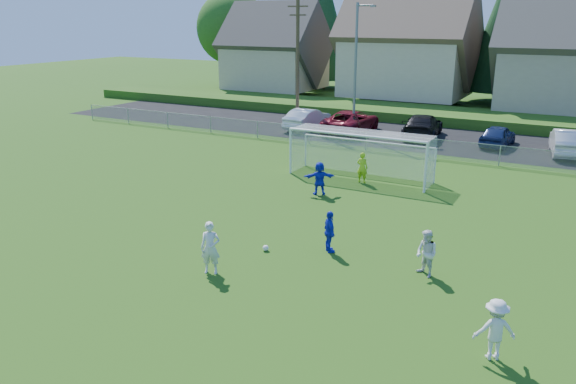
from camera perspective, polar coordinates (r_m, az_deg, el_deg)
name	(u,v)px	position (r m, az deg, el deg)	size (l,w,h in m)	color
ground	(155,312)	(16.87, -13.36, -11.75)	(160.00, 160.00, 0.00)	#193D0C
asphalt_lot	(421,138)	(40.40, 13.37, 5.38)	(60.00, 60.00, 0.00)	black
grass_embankment	(447,116)	(47.50, 15.87, 7.42)	(70.00, 6.00, 0.80)	#1E420F
soccer_ball	(266,248)	(20.33, -2.28, -5.71)	(0.22, 0.22, 0.22)	white
player_white_a	(210,248)	(18.52, -7.89, -5.65)	(0.65, 0.42, 1.77)	silver
player_white_b	(427,254)	(18.72, 13.89, -6.10)	(0.76, 0.59, 1.56)	silver
player_white_c	(495,330)	(14.94, 20.30, -12.97)	(1.03, 0.59, 1.59)	silver
player_blue_a	(330,232)	(20.05, 4.25, -4.06)	(0.90, 0.37, 1.53)	#1423BD
player_blue_b	(320,178)	(26.52, 3.22, 1.41)	(1.47, 0.47, 1.59)	#1423BD
goalkeeper	(362,168)	(28.63, 7.55, 2.47)	(0.58, 0.38, 1.58)	#9CD018
car_b	(307,119)	(42.36, 1.99, 7.44)	(1.65, 4.72, 1.56)	white
car_c	(351,122)	(41.24, 6.40, 7.13)	(2.72, 5.90, 1.64)	maroon
car_d	(423,126)	(40.43, 13.51, 6.54)	(2.28, 5.60, 1.62)	black
car_e	(498,136)	(39.11, 20.53, 5.39)	(1.64, 4.07, 1.39)	navy
car_f	(567,142)	(38.18, 26.50, 4.56)	(1.70, 4.88, 1.61)	silver
soccer_goal	(362,147)	(29.39, 7.53, 4.54)	(7.42, 1.90, 2.50)	white
chainlink_fence	(397,144)	(35.10, 11.01, 4.80)	(52.06, 0.06, 1.20)	gray
streetlight	(356,66)	(39.69, 6.94, 12.57)	(1.38, 0.18, 9.00)	slate
utility_pole	(298,58)	(42.68, 0.98, 13.43)	(1.60, 0.26, 10.00)	#473321
houses_row	(497,26)	(53.85, 20.50, 15.53)	(53.90, 11.45, 13.27)	tan
tree_row	(497,29)	(60.20, 20.50, 15.21)	(65.98, 12.36, 13.80)	#382616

